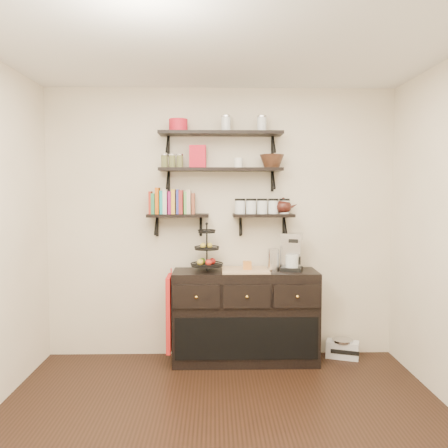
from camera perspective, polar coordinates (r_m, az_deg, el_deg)
floor at (r=3.47m, az=0.04°, el=-24.87°), size 3.50×3.50×0.00m
ceiling at (r=3.21m, az=0.04°, el=22.63°), size 3.50×3.50×0.02m
back_wall at (r=4.80m, az=-0.41°, el=0.11°), size 3.50×0.02×2.70m
shelf_top at (r=4.69m, az=-0.39°, el=10.81°), size 1.20×0.27×0.23m
shelf_mid at (r=4.66m, az=-0.39°, el=6.53°), size 1.20×0.27×0.23m
shelf_low_left at (r=4.69m, az=-5.53°, el=0.95°), size 0.60×0.25×0.23m
shelf_low_right at (r=4.70m, az=4.73°, el=0.97°), size 0.60×0.25×0.23m
cookbooks at (r=4.69m, az=-6.19°, el=2.63°), size 0.43×0.15×0.26m
glass_canisters at (r=4.70m, az=4.62°, el=2.03°), size 0.54×0.10×0.13m
sideboard at (r=4.72m, az=2.55°, el=-11.01°), size 1.40×0.50×0.92m
fruit_stand at (r=4.60m, az=-2.05°, el=-3.75°), size 0.31×0.31×0.45m
candle at (r=4.62m, az=2.80°, el=-4.96°), size 0.08×0.08×0.08m
coffee_maker at (r=4.68m, az=8.09°, el=-3.41°), size 0.24×0.24×0.37m
thermal_carafe at (r=4.62m, az=5.95°, el=-4.31°), size 0.11×0.11×0.22m
apron at (r=4.62m, az=-6.59°, el=-10.59°), size 0.04×0.31×0.72m
radio at (r=5.06m, az=14.07°, el=-14.34°), size 0.35×0.27×0.19m
recipe_box at (r=4.67m, az=-3.18°, el=8.10°), size 0.17×0.08×0.22m
walnut_bowl at (r=4.70m, az=5.77°, el=7.51°), size 0.24×0.24×0.13m
ramekins at (r=4.67m, az=1.74°, el=7.34°), size 0.09×0.09×0.10m
teapot at (r=4.72m, az=7.16°, el=2.21°), size 0.22×0.17×0.16m
red_pot at (r=4.71m, az=-5.52°, el=11.72°), size 0.18×0.18×0.12m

